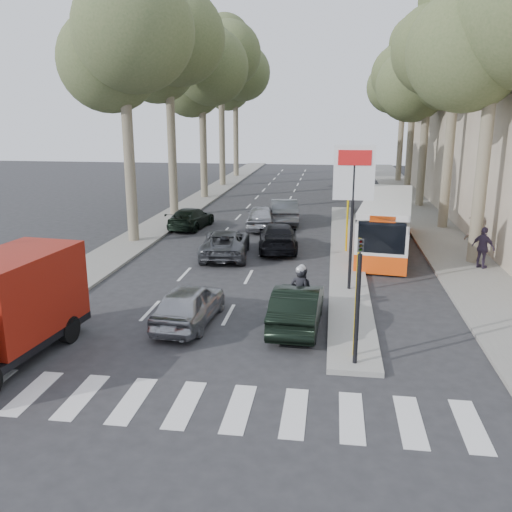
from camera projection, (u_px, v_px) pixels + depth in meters
The scene contains 29 objects.
ground at pixel (245, 339), 16.57m from camera, with size 120.00×120.00×0.00m, color #28282B.
sidewalk_right at pixel (417, 208), 39.33m from camera, with size 3.20×70.00×0.12m, color gray.
median_left at pixel (203, 197), 44.45m from camera, with size 2.40×64.00×0.12m, color gray.
traffic_island at pixel (346, 252), 26.64m from camera, with size 1.50×26.00×0.16m, color gray.
building_far at pixel (494, 98), 45.00m from camera, with size 11.00×20.00×16.00m, color #B7A88E.
billboard at pixel (353, 197), 19.97m from camera, with size 1.50×12.10×5.60m.
traffic_light_island at pixel (359, 281), 14.06m from camera, with size 0.16×0.41×3.60m.
tree_l_a at pixel (125, 36), 26.60m from camera, with size 7.40×7.20×14.10m.
tree_l_b at pixel (170, 42), 34.10m from camera, with size 7.40×7.20×14.88m.
tree_l_c at pixel (203, 69), 42.00m from camera, with size 7.40×7.20×13.71m.
tree_l_d at pixel (222, 56), 49.23m from camera, with size 7.40×7.20×15.66m.
tree_l_e at pixel (237, 75), 57.17m from camera, with size 7.40×7.20×14.49m.
tree_r_a at pixel (500, 22), 22.38m from camera, with size 7.40×7.20×14.10m.
tree_r_b at pixel (462, 25), 29.76m from camera, with size 7.40×7.20×15.27m.
tree_r_c at pixel (431, 70), 37.89m from camera, with size 7.40×7.20×13.32m.
tree_r_d at pixel (417, 60), 45.19m from camera, with size 7.40×7.20×14.88m.
tree_r_e at pixel (406, 75), 53.01m from camera, with size 7.40×7.20×14.10m.
silver_hatchback at pixel (189, 304), 17.66m from camera, with size 1.60×3.97×1.35m, color #9FA1A7.
dark_hatchback at pixel (297, 306), 17.40m from camera, with size 1.46×4.19×1.38m, color black.
queue_car_a at pixel (226, 243), 26.10m from camera, with size 2.16×4.68×1.30m, color #494B50.
queue_car_b at pixel (278, 237), 27.34m from camera, with size 1.91×4.69×1.36m, color black.
queue_car_c at pixel (261, 217), 32.31m from camera, with size 1.70×4.24×1.44m, color #A3A5AB.
queue_car_d at pixel (284, 211), 34.23m from camera, with size 1.60×4.60×1.51m, color #515459.
queue_car_e at pixel (191, 218), 32.52m from camera, with size 1.75×4.30×1.25m, color black.
red_truck at pixel (5, 307), 14.81m from camera, with size 2.62×5.69×2.94m.
city_bus at pixel (387, 222), 27.32m from camera, with size 3.60×10.40×2.69m.
motorcycle at pixel (300, 292), 18.49m from camera, with size 0.80×2.08×1.77m.
pedestrian_near at pixel (483, 248), 23.60m from camera, with size 1.07×0.52×1.83m, color #40324B.
pedestrian_far at pixel (475, 232), 26.70m from camera, with size 1.19×0.53×1.84m, color brown.
Camera 1 is at (2.49, -15.18, 6.67)m, focal length 38.00 mm.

